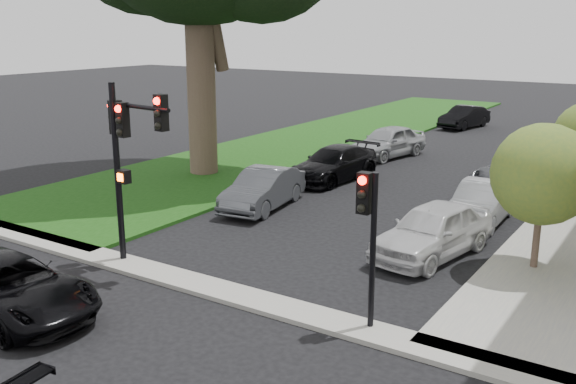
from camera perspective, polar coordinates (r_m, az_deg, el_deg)
The scene contains 15 objects.
ground at distance 15.12m, azimuth -10.59°, elevation -11.43°, with size 140.00×140.00×0.00m, color black.
grass_strip at distance 39.02m, azimuth 4.13°, elevation 5.01°, with size 8.00×44.00×0.12m, color #133E0C.
sidewalk_cross at distance 16.45m, azimuth -5.77°, elevation -8.79°, with size 60.00×1.00×0.12m, color gray.
small_tree_a at distance 18.34m, azimuth 21.72°, elevation 1.46°, with size 2.73×2.73×4.10m.
traffic_signal_main at distance 17.87m, azimuth -14.15°, elevation 4.32°, with size 2.50×0.65×5.10m.
traffic_signal_secondary at distance 13.80m, azimuth 7.16°, elevation -2.64°, with size 0.45×0.36×3.60m.
car_cross_near at distance 16.38m, azimuth -23.53°, elevation -7.78°, with size 2.25×4.88×1.36m, color black.
car_parked_0 at distance 19.15m, azimuth 12.73°, elevation -3.34°, with size 1.86×4.62×1.58m, color silver.
car_parked_1 at distance 22.77m, azimuth 16.82°, elevation -0.95°, with size 1.49×4.28×1.41m, color #999BA0.
car_parked_2 at distance 27.53m, azimuth 20.15°, elevation 1.62°, with size 2.64×5.73×1.59m, color #3F4247.
car_parked_4 at distance 40.08m, azimuth 23.99°, elevation 4.95°, with size 1.92×4.73×1.37m, color #999BA0.
car_parked_5 at distance 23.58m, azimuth -2.23°, elevation 0.26°, with size 1.54×4.41×1.45m, color #3F4247.
car_parked_6 at distance 27.93m, azimuth 4.11°, elevation 2.52°, with size 2.03×5.00×1.45m, color black.
car_parked_7 at distance 33.14m, azimuth 8.88°, elevation 4.45°, with size 1.90×4.72×1.61m, color #999BA0.
car_parked_9 at distance 43.73m, azimuth 15.40°, elevation 6.44°, with size 1.51×4.33×1.43m, color black.
Camera 1 is at (9.55, -9.70, 6.60)m, focal length 40.00 mm.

